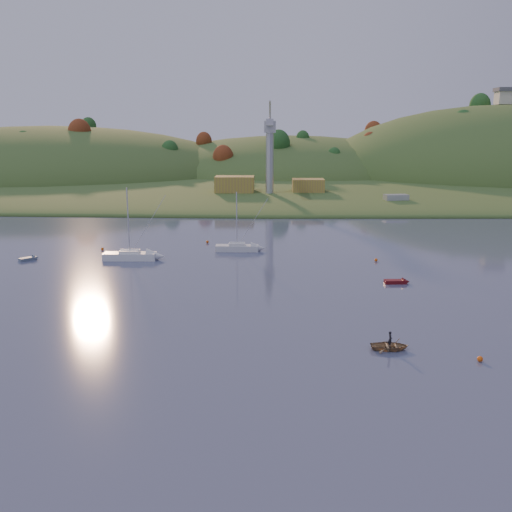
{
  "coord_description": "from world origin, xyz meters",
  "views": [
    {
      "loc": [
        2.48,
        -39.87,
        19.74
      ],
      "look_at": [
        0.38,
        37.99,
        2.65
      ],
      "focal_mm": 40.0,
      "sensor_mm": 36.0,
      "label": 1
    }
  ],
  "objects_px": {
    "sailboat_near": "(237,247)",
    "canoe": "(390,346)",
    "grey_dinghy": "(31,258)",
    "red_tender": "(400,282)",
    "sailboat_far": "(130,255)"
  },
  "relations": [
    {
      "from": "canoe",
      "to": "grey_dinghy",
      "type": "height_order",
      "value": "grey_dinghy"
    },
    {
      "from": "sailboat_near",
      "to": "sailboat_far",
      "type": "height_order",
      "value": "sailboat_far"
    },
    {
      "from": "canoe",
      "to": "grey_dinghy",
      "type": "xyz_separation_m",
      "value": [
        -48.65,
        36.36,
        -0.13
      ]
    },
    {
      "from": "red_tender",
      "to": "grey_dinghy",
      "type": "relative_size",
      "value": 1.16
    },
    {
      "from": "sailboat_near",
      "to": "grey_dinghy",
      "type": "relative_size",
      "value": 3.41
    },
    {
      "from": "sailboat_near",
      "to": "grey_dinghy",
      "type": "height_order",
      "value": "sailboat_near"
    },
    {
      "from": "sailboat_near",
      "to": "red_tender",
      "type": "bearing_deg",
      "value": -41.78
    },
    {
      "from": "sailboat_near",
      "to": "grey_dinghy",
      "type": "xyz_separation_m",
      "value": [
        -31.9,
        -7.58,
        -0.44
      ]
    },
    {
      "from": "canoe",
      "to": "grey_dinghy",
      "type": "relative_size",
      "value": 1.2
    },
    {
      "from": "sailboat_far",
      "to": "grey_dinghy",
      "type": "relative_size",
      "value": 3.89
    },
    {
      "from": "canoe",
      "to": "red_tender",
      "type": "xyz_separation_m",
      "value": [
        6.13,
        23.61,
        -0.12
      ]
    },
    {
      "from": "sailboat_far",
      "to": "red_tender",
      "type": "height_order",
      "value": "sailboat_far"
    },
    {
      "from": "sailboat_near",
      "to": "canoe",
      "type": "height_order",
      "value": "sailboat_near"
    },
    {
      "from": "red_tender",
      "to": "grey_dinghy",
      "type": "distance_m",
      "value": 56.25
    },
    {
      "from": "sailboat_near",
      "to": "sailboat_far",
      "type": "bearing_deg",
      "value": -156.62
    }
  ]
}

